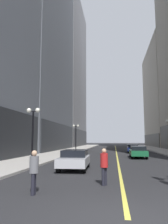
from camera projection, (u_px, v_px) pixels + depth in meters
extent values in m
plane|color=#262628|center=(116.00, 151.00, 39.75)|extent=(200.00, 200.00, 0.00)
cube|color=#ADA8A0|center=(73.00, 150.00, 40.89)|extent=(4.50, 78.00, 0.15)
cube|color=#ADA8A0|center=(162.00, 151.00, 38.62)|extent=(4.50, 78.00, 0.15)
cube|color=#E5D64C|center=(116.00, 151.00, 39.75)|extent=(0.16, 70.00, 0.01)
cube|color=#212327|center=(60.00, 137.00, 41.04)|extent=(0.50, 22.80, 5.00)
cube|color=gray|center=(58.00, 73.00, 69.87)|extent=(15.36, 26.00, 47.52)
cube|color=#2C2C2E|center=(81.00, 138.00, 66.08)|extent=(0.50, 24.70, 5.00)
cube|color=#403C35|center=(151.00, 140.00, 63.07)|extent=(0.50, 24.70, 3.61)
cube|color=#B7B7BC|center=(75.00, 161.00, 14.48)|extent=(1.98, 4.09, 0.55)
cube|color=black|center=(75.00, 153.00, 14.74)|extent=(1.70, 2.31, 0.50)
cylinder|color=black|center=(84.00, 168.00, 12.97)|extent=(0.24, 0.65, 0.64)
cylinder|color=black|center=(58.00, 167.00, 13.13)|extent=(0.24, 0.65, 0.64)
cylinder|color=black|center=(88.00, 163.00, 15.75)|extent=(0.24, 0.65, 0.64)
cylinder|color=black|center=(67.00, 163.00, 15.91)|extent=(0.24, 0.65, 0.64)
cube|color=#196038|center=(138.00, 153.00, 23.89)|extent=(1.78, 4.63, 0.55)
cube|color=black|center=(138.00, 148.00, 23.72)|extent=(1.55, 2.60, 0.50)
cylinder|color=black|center=(130.00, 154.00, 25.54)|extent=(0.23, 0.64, 0.64)
cylinder|color=black|center=(143.00, 154.00, 25.32)|extent=(0.23, 0.64, 0.64)
cylinder|color=black|center=(132.00, 156.00, 22.38)|extent=(0.23, 0.64, 0.64)
cylinder|color=black|center=(147.00, 156.00, 22.16)|extent=(0.23, 0.64, 0.64)
cube|color=#141E4C|center=(133.00, 149.00, 33.24)|extent=(1.90, 4.73, 0.55)
cube|color=black|center=(133.00, 146.00, 33.07)|extent=(1.62, 2.67, 0.50)
cylinder|color=black|center=(128.00, 150.00, 34.93)|extent=(0.24, 0.65, 0.64)
cylinder|color=black|center=(137.00, 150.00, 34.67)|extent=(0.24, 0.65, 0.64)
cylinder|color=black|center=(128.00, 151.00, 31.74)|extent=(0.24, 0.65, 0.64)
cylinder|color=black|center=(139.00, 151.00, 31.48)|extent=(0.24, 0.65, 0.64)
cylinder|color=black|center=(34.00, 184.00, 7.95)|extent=(0.14, 0.14, 0.78)
cylinder|color=black|center=(33.00, 184.00, 7.79)|extent=(0.14, 0.14, 0.78)
cylinder|color=slate|center=(34.00, 165.00, 7.96)|extent=(0.36, 0.36, 0.62)
sphere|color=tan|center=(34.00, 153.00, 8.02)|extent=(0.21, 0.21, 0.21)
cylinder|color=black|center=(105.00, 176.00, 9.56)|extent=(0.14, 0.14, 0.79)
cylinder|color=black|center=(103.00, 177.00, 9.45)|extent=(0.14, 0.14, 0.79)
cylinder|color=#B21E1E|center=(104.00, 160.00, 9.59)|extent=(0.48, 0.48, 0.62)
sphere|color=tan|center=(104.00, 151.00, 9.65)|extent=(0.21, 0.21, 0.21)
cylinder|color=black|center=(32.00, 139.00, 16.05)|extent=(0.14, 0.14, 4.20)
cylinder|color=black|center=(33.00, 112.00, 16.31)|extent=(0.80, 0.06, 0.06)
sphere|color=white|center=(29.00, 110.00, 16.37)|extent=(0.36, 0.36, 0.36)
sphere|color=white|center=(38.00, 110.00, 16.28)|extent=(0.36, 0.36, 0.36)
cylinder|color=black|center=(76.00, 139.00, 34.21)|extent=(0.14, 0.14, 4.20)
cylinder|color=black|center=(76.00, 126.00, 34.48)|extent=(0.80, 0.06, 0.06)
sphere|color=white|center=(74.00, 126.00, 34.54)|extent=(0.36, 0.36, 0.36)
sphere|color=white|center=(78.00, 126.00, 34.44)|extent=(0.36, 0.36, 0.36)
sphere|color=white|center=(167.00, 121.00, 25.57)|extent=(0.36, 0.36, 0.36)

